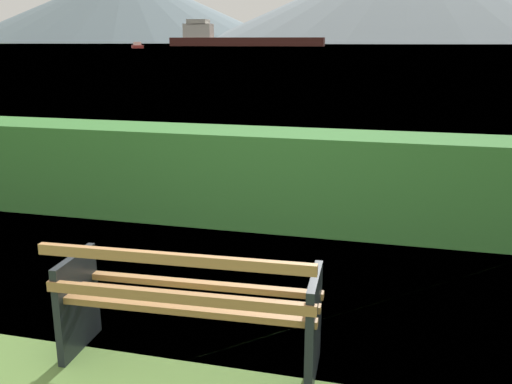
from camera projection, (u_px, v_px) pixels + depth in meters
ground_plane at (193, 359)px, 3.76m from camera, size 1400.00×1400.00×0.00m
water_surface at (404, 45)px, 293.58m from camera, size 620.00×620.00×0.00m
park_bench at (188, 304)px, 3.59m from camera, size 1.71×0.65×0.87m
hedge_row at (284, 179)px, 6.40m from camera, size 9.48×0.80×1.07m
cargo_ship_large at (235, 39)px, 226.86m from camera, size 62.67×11.38×10.45m
sailboat_mid at (137, 46)px, 163.09m from camera, size 7.02×9.24×1.78m
distant_hills at (405, 1)px, 539.65m from camera, size 905.94×400.88×86.45m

